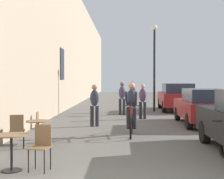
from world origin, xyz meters
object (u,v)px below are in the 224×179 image
cafe_chair_mid_toward_wall (17,129)px  parked_car_third (177,96)px  pedestrian_furthest (133,95)px  cafe_chair_mid_toward_street (41,125)px  parked_car_second (203,106)px  pedestrian_far (122,96)px  street_lamp (154,57)px  cafe_table_mid (38,128)px  cyclist_on_bicycle (131,110)px  cafe_table_near (11,144)px  cafe_chair_near_toward_street (41,144)px  pedestrian_near (95,103)px  pedestrian_mid (143,99)px

cafe_chair_mid_toward_wall → parked_car_third: size_ratio=0.20×
cafe_chair_mid_toward_wall → parked_car_third: 12.49m
pedestrian_furthest → parked_car_third: pedestrian_furthest is taller
cafe_chair_mid_toward_street → parked_car_second: parked_car_second is taller
cafe_chair_mid_toward_street → parked_car_second: 6.78m
pedestrian_far → parked_car_third: size_ratio=0.37×
pedestrian_furthest → street_lamp: bearing=20.8°
cafe_table_mid → parked_car_third: parked_car_third is taller
cafe_table_mid → cafe_chair_mid_toward_wall: size_ratio=0.81×
cyclist_on_bicycle → cafe_chair_mid_toward_street: bearing=-150.9°
cafe_chair_mid_toward_street → street_lamp: street_lamp is taller
cafe_table_near → parked_car_second: bearing=52.0°
cafe_chair_near_toward_street → street_lamp: 13.23m
cafe_table_near → parked_car_second: parked_car_second is taller
cafe_chair_near_toward_street → pedestrian_furthest: bearing=79.7°
parked_car_third → cafe_chair_mid_toward_wall: bearing=-118.2°
cafe_table_mid → parked_car_third: bearing=63.8°
pedestrian_near → parked_car_second: 4.29m
cafe_chair_near_toward_street → parked_car_third: parked_car_third is taller
cafe_chair_near_toward_street → cyclist_on_bicycle: size_ratio=0.51×
pedestrian_furthest → pedestrian_far: bearing=-110.5°
cafe_chair_mid_toward_street → cafe_chair_mid_toward_wall: 0.86m
street_lamp → pedestrian_near: bearing=-114.8°
pedestrian_furthest → cafe_chair_mid_toward_street: bearing=-107.1°
pedestrian_near → parked_car_second: bearing=6.9°
cyclist_on_bicycle → parked_car_third: size_ratio=0.39×
street_lamp → cafe_chair_near_toward_street: bearing=-105.3°
pedestrian_far → pedestrian_mid: bearing=-61.5°
cafe_table_mid → cyclist_on_bicycle: cyclist_on_bicycle is taller
pedestrian_near → pedestrian_mid: (2.00, 2.47, -0.00)m
cafe_table_mid → cafe_chair_mid_toward_street: size_ratio=0.81×
parked_car_second → parked_car_third: bearing=90.2°
street_lamp → pedestrian_far: bearing=-131.9°
street_lamp → cafe_chair_mid_toward_wall: bearing=-113.5°
cafe_table_mid → pedestrian_far: (2.19, 8.35, 0.43)m
cafe_chair_near_toward_street → cafe_chair_mid_toward_wall: size_ratio=1.00×
cafe_chair_mid_toward_street → pedestrian_far: bearing=73.6°
cafe_table_near → pedestrian_far: size_ratio=0.43×
cafe_table_near → cafe_chair_mid_toward_street: (-0.11, 2.85, -0.00)m
pedestrian_furthest → parked_car_second: (2.61, -5.25, -0.21)m
cafe_table_mid → cyclist_on_bicycle: bearing=39.8°
cafe_chair_mid_toward_street → pedestrian_near: bearing=71.0°
cafe_table_mid → parked_car_third: (5.37, 10.93, 0.30)m
cafe_chair_mid_toward_wall → street_lamp: 11.70m
cafe_chair_near_toward_street → street_lamp: size_ratio=0.18×
cafe_table_near → cafe_chair_mid_toward_wall: bearing=104.9°
pedestrian_mid → pedestrian_near: bearing=-129.0°
parked_car_second → cafe_chair_near_toward_street: bearing=-125.2°
cafe_table_near → cafe_chair_near_toward_street: bearing=7.5°
pedestrian_near → parked_car_third: (4.23, 6.78, -0.08)m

